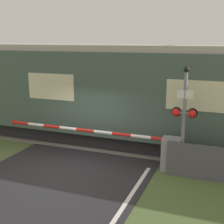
# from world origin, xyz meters

# --- Properties ---
(ground_plane) EXTENTS (80.00, 80.00, 0.00)m
(ground_plane) POSITION_xyz_m (0.00, 0.00, 0.00)
(ground_plane) COLOR #4C6033
(track_bed) EXTENTS (36.00, 3.20, 0.13)m
(track_bed) POSITION_xyz_m (0.00, 3.35, 0.02)
(track_bed) COLOR slate
(track_bed) RESTS_ON ground_plane
(train) EXTENTS (19.89, 3.07, 3.98)m
(train) POSITION_xyz_m (3.68, 3.35, 2.04)
(train) COLOR black
(train) RESTS_ON ground_plane
(crossing_barrier) EXTENTS (6.52, 0.44, 1.15)m
(crossing_barrier) POSITION_xyz_m (2.45, 1.10, 0.66)
(crossing_barrier) COLOR gray
(crossing_barrier) RESTS_ON ground_plane
(signal_post) EXTENTS (0.80, 0.26, 3.42)m
(signal_post) POSITION_xyz_m (3.42, 0.97, 1.94)
(signal_post) COLOR gray
(signal_post) RESTS_ON ground_plane
(roadside_fence) EXTENTS (3.15, 0.06, 1.10)m
(roadside_fence) POSITION_xyz_m (4.57, 0.78, 0.55)
(roadside_fence) COLOR #4C4C51
(roadside_fence) RESTS_ON ground_plane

